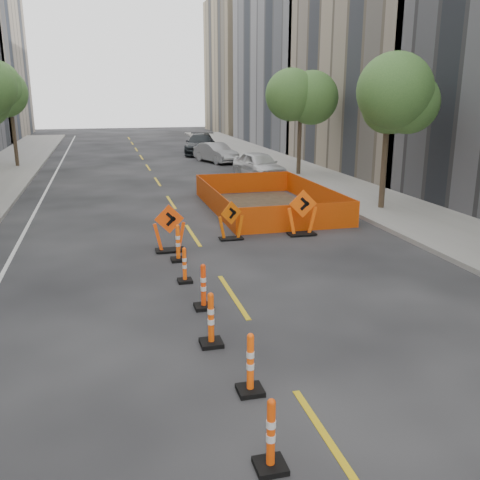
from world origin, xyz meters
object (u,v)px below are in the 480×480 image
object	(u,v)px
chevron_sign_left	(169,228)
parked_car_mid	(216,153)
chevron_sign_center	(231,220)
parked_car_near	(259,165)
channelizer_5	(203,286)
channelizer_4	(211,319)
channelizer_2	(271,434)
parked_car_far	(200,144)
channelizer_3	(250,363)
channelizer_7	(178,243)
chevron_sign_right	(302,213)
channelizer_6	(185,265)

from	to	relation	value
chevron_sign_left	parked_car_mid	bearing A→B (deg)	75.60
chevron_sign_center	parked_car_near	size ratio (longest dim) A/B	0.30
channelizer_5	chevron_sign_left	world-z (taller)	chevron_sign_left
channelizer_4	channelizer_5	size ratio (longest dim) A/B	1.03
parked_car_mid	channelizer_5	bearing A→B (deg)	-120.93
channelizer_2	parked_car_mid	world-z (taller)	parked_car_mid
channelizer_5	chevron_sign_center	world-z (taller)	chevron_sign_center
parked_car_far	chevron_sign_center	bearing A→B (deg)	-84.01
channelizer_3	channelizer_7	xyz separation A→B (m)	(-0.15, 7.51, 0.02)
channelizer_3	parked_car_near	size ratio (longest dim) A/B	0.24
channelizer_5	chevron_sign_left	size ratio (longest dim) A/B	0.71
chevron_sign_right	parked_car_mid	bearing A→B (deg)	92.28
channelizer_4	parked_car_near	world-z (taller)	parked_car_near
chevron_sign_left	chevron_sign_center	distance (m)	2.38
channelizer_5	parked_car_near	size ratio (longest dim) A/B	0.24
channelizer_5	channelizer_6	distance (m)	1.89
chevron_sign_left	chevron_sign_right	bearing A→B (deg)	11.33
channelizer_4	channelizer_7	bearing A→B (deg)	88.61
channelizer_3	channelizer_6	size ratio (longest dim) A/B	1.13
chevron_sign_left	chevron_sign_right	world-z (taller)	chevron_sign_right
channelizer_2	chevron_sign_left	xyz separation A→B (m)	(-0.03, 10.44, 0.23)
channelizer_5	channelizer_6	world-z (taller)	channelizer_5
channelizer_6	parked_car_near	distance (m)	17.85
chevron_sign_center	channelizer_6	bearing A→B (deg)	-138.11
channelizer_6	parked_car_far	size ratio (longest dim) A/B	0.17
channelizer_2	channelizer_7	size ratio (longest dim) A/B	0.95
channelizer_7	channelizer_6	bearing A→B (deg)	-92.78
channelizer_6	parked_car_near	xyz separation A→B (m)	(6.87, 16.47, 0.29)
channelizer_4	channelizer_5	xyz separation A→B (m)	(0.20, 1.88, -0.01)
channelizer_5	parked_car_mid	bearing A→B (deg)	77.50
chevron_sign_left	channelizer_2	bearing A→B (deg)	-88.61
channelizer_7	chevron_sign_center	world-z (taller)	chevron_sign_center
channelizer_6	chevron_sign_center	world-z (taller)	chevron_sign_center
chevron_sign_right	chevron_sign_left	bearing A→B (deg)	-164.21
channelizer_6	parked_car_far	world-z (taller)	parked_car_far
chevron_sign_center	parked_car_near	bearing A→B (deg)	51.12
channelizer_3	channelizer_7	size ratio (longest dim) A/B	0.97
channelizer_2	parked_car_far	xyz separation A→B (m)	(5.81, 37.18, 0.27)
channelizer_2	chevron_sign_left	distance (m)	10.44
channelizer_5	chevron_sign_center	size ratio (longest dim) A/B	0.81
channelizer_4	channelizer_3	bearing A→B (deg)	-81.35
channelizer_4	channelizer_7	distance (m)	5.64
channelizer_6	channelizer_7	bearing A→B (deg)	87.22
channelizer_4	parked_car_mid	bearing A→B (deg)	77.92
channelizer_4	channelizer_6	bearing A→B (deg)	89.30
channelizer_6	channelizer_7	world-z (taller)	channelizer_7
channelizer_6	parked_car_mid	size ratio (longest dim) A/B	0.23
chevron_sign_center	parked_car_far	bearing A→B (deg)	63.48
channelizer_4	channelizer_6	world-z (taller)	channelizer_4
parked_car_far	channelizer_4	bearing A→B (deg)	-85.94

